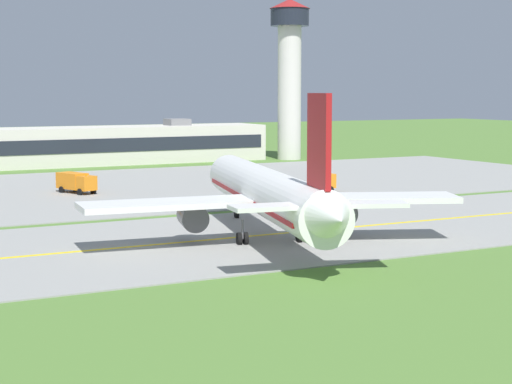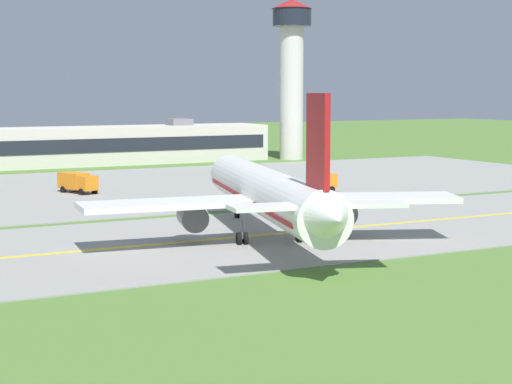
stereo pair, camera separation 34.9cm
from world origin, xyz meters
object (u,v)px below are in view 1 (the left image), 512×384
Objects in this scene: airplane_lead at (268,194)px; control_tower at (290,64)px; service_truck_baggage at (318,184)px; service_truck_catering at (76,182)px.

control_tower is (47.00, 76.90, 13.72)m from airplane_lead.
control_tower is (24.32, 48.86, 16.67)m from service_truck_baggage.
airplane_lead reaches higher than service_truck_baggage.
service_truck_baggage is 0.22× the size of control_tower.
service_truck_catering is (-4.63, 41.57, -2.60)m from airplane_lead.
service_truck_baggage is at bearing -26.35° from service_truck_catering.
airplane_lead reaches higher than service_truck_catering.
service_truck_catering is 0.21× the size of control_tower.
control_tower is (51.63, 35.33, 16.32)m from service_truck_catering.
service_truck_baggage is (22.68, 28.04, -2.95)m from airplane_lead.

